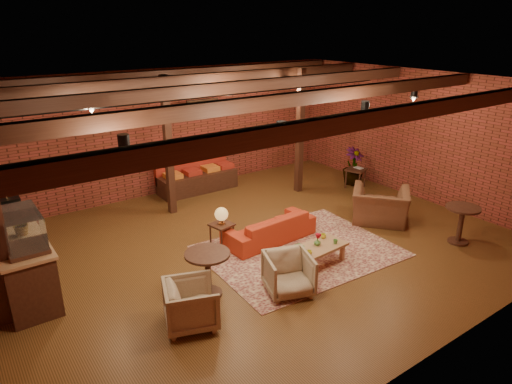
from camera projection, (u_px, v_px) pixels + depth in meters
floor at (256, 246)px, 9.23m from camera, size 10.00×10.00×0.00m
ceiling at (256, 85)px, 8.11m from camera, size 10.00×8.00×0.02m
wall_back at (166, 132)px, 11.72m from camera, size 10.00×0.02×3.20m
wall_front at (444, 252)px, 5.61m from camera, size 10.00×0.02×3.20m
wall_right at (419, 135)px, 11.38m from camera, size 0.02×8.00×3.20m
ceiling_beams at (256, 92)px, 8.15m from camera, size 9.80×6.40×0.22m
ceiling_pipe at (212, 94)px, 9.45m from camera, size 9.60×0.12×0.12m
post_left at (168, 147)px, 10.33m from camera, size 0.16×0.16×3.20m
post_right at (300, 132)px, 11.71m from camera, size 0.16×0.16×3.20m
service_counter at (18, 246)px, 7.49m from camera, size 0.80×2.50×1.60m
plant_counter at (18, 217)px, 7.55m from camera, size 0.35×0.39×0.30m
banquette at (197, 173)px, 12.09m from camera, size 2.10×0.70×1.00m
service_sign at (203, 105)px, 11.10m from camera, size 0.86×0.06×0.30m
ceiling_spotlights at (256, 105)px, 8.23m from camera, size 6.40×4.40×0.28m
rug at (299, 251)px, 9.03m from camera, size 3.73×2.92×0.01m
sofa at (269, 228)px, 9.38m from camera, size 2.01×0.88×0.57m
coffee_table at (318, 248)px, 8.43m from camera, size 1.13×0.62×0.63m
side_table_lamp at (221, 217)px, 8.99m from camera, size 0.48×0.48×0.85m
round_table_left at (208, 267)px, 7.42m from camera, size 0.74×0.74×0.78m
armchair_a at (191, 302)px, 6.72m from camera, size 0.91×0.94×0.77m
armchair_b at (289, 272)px, 7.54m from camera, size 0.93×0.90×0.76m
armchair_right at (381, 200)px, 10.17m from camera, size 1.38×1.43×1.06m
side_table_book at (356, 170)px, 12.33m from camera, size 0.61×0.61×0.56m
round_table_right at (461, 219)px, 9.20m from camera, size 0.67×0.67×0.79m
plant_tall at (356, 130)px, 12.25m from camera, size 1.82×1.82×3.08m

